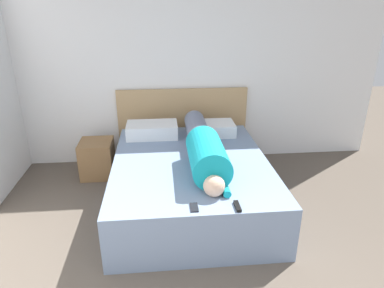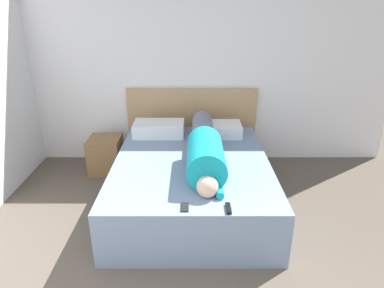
# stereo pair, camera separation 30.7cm
# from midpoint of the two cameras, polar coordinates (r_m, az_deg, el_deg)

# --- Properties ---
(wall_back) EXTENTS (5.44, 0.06, 2.60)m
(wall_back) POSITION_cam_midpoint_polar(r_m,az_deg,el_deg) (4.64, 1.83, 12.64)
(wall_back) COLOR white
(wall_back) RESTS_ON ground_plane
(bed) EXTENTS (1.65, 2.09, 0.53)m
(bed) POSITION_cam_midpoint_polar(r_m,az_deg,el_deg) (3.79, 2.33, -6.35)
(bed) COLOR #7589A8
(bed) RESTS_ON ground_plane
(headboard) EXTENTS (1.77, 0.04, 1.03)m
(headboard) POSITION_cam_midpoint_polar(r_m,az_deg,el_deg) (4.77, 1.86, 3.15)
(headboard) COLOR tan
(headboard) RESTS_ON ground_plane
(nightstand) EXTENTS (0.41, 0.42, 0.47)m
(nightstand) POSITION_cam_midpoint_polar(r_m,az_deg,el_deg) (4.62, -12.31, -1.80)
(nightstand) COLOR brown
(nightstand) RESTS_ON ground_plane
(person_lying) EXTENTS (0.36, 1.80, 0.36)m
(person_lying) POSITION_cam_midpoint_polar(r_m,az_deg,el_deg) (3.58, 4.64, -0.67)
(person_lying) COLOR #DBB293
(person_lying) RESTS_ON bed
(pillow_near_headboard) EXTENTS (0.63, 0.38, 0.17)m
(pillow_near_headboard) POSITION_cam_midpoint_polar(r_m,az_deg,el_deg) (4.33, -3.47, 2.53)
(pillow_near_headboard) COLOR white
(pillow_near_headboard) RESTS_ON bed
(pillow_second) EXTENTS (0.60, 0.38, 0.15)m
(pillow_second) POSITION_cam_midpoint_polar(r_m,az_deg,el_deg) (4.35, 6.31, 2.41)
(pillow_second) COLOR white
(pillow_second) RESTS_ON bed
(tv_remote) EXTENTS (0.04, 0.15, 0.02)m
(tv_remote) POSITION_cam_midpoint_polar(r_m,az_deg,el_deg) (2.86, 9.24, -10.63)
(tv_remote) COLOR black
(tv_remote) RESTS_ON bed
(cell_phone) EXTENTS (0.06, 0.13, 0.01)m
(cell_phone) POSITION_cam_midpoint_polar(r_m,az_deg,el_deg) (2.86, 1.97, -10.57)
(cell_phone) COLOR black
(cell_phone) RESTS_ON bed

